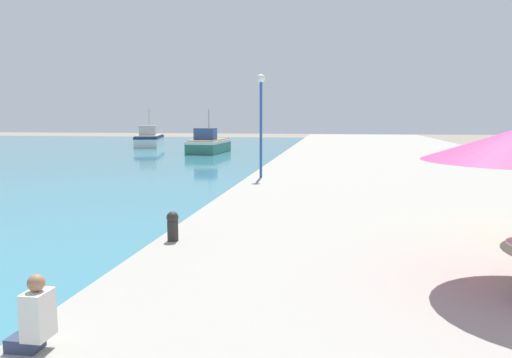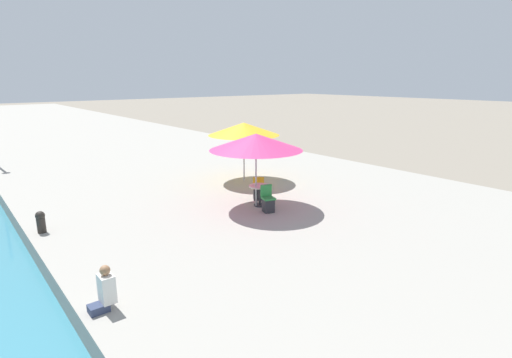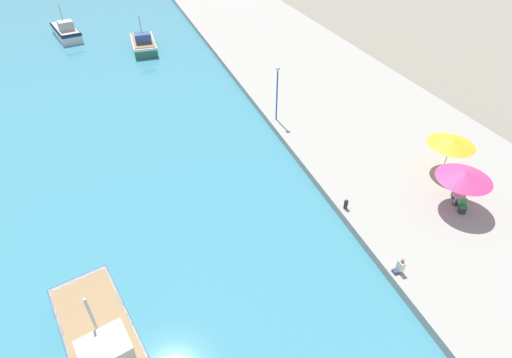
{
  "view_description": "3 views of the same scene",
  "coord_description": "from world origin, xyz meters",
  "px_view_note": "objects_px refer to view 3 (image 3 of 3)",
  "views": [
    {
      "loc": [
        3.89,
        3.84,
        3.29
      ],
      "look_at": [
        1.5,
        18.89,
        1.38
      ],
      "focal_mm": 35.0,
      "sensor_mm": 36.0,
      "label": 1
    },
    {
      "loc": [
        -1.58,
        1.64,
        4.96
      ],
      "look_at": [
        6.85,
        12.1,
        1.58
      ],
      "focal_mm": 28.0,
      "sensor_mm": 36.0,
      "label": 2
    },
    {
      "loc": [
        -10.96,
        -1.15,
        16.91
      ],
      "look_at": [
        -4.0,
        18.0,
        1.18
      ],
      "focal_mm": 28.0,
      "sensor_mm": 36.0,
      "label": 3
    }
  ],
  "objects_px": {
    "cafe_chair_right": "(463,208)",
    "lamppost": "(277,84)",
    "cafe_table": "(458,198)",
    "cafe_chair_left": "(455,193)",
    "fishing_boat_mid": "(144,44)",
    "fishing_boat_far": "(66,31)",
    "fishing_boat_near": "(102,340)",
    "cafe_umbrella_pink": "(465,175)",
    "cafe_umbrella_white": "(452,141)",
    "mooring_bollard": "(346,204)",
    "person_at_quay": "(400,266)"
  },
  "relations": [
    {
      "from": "cafe_chair_left",
      "to": "cafe_umbrella_white",
      "type": "bearing_deg",
      "value": 96.55
    },
    {
      "from": "cafe_chair_right",
      "to": "cafe_table",
      "type": "bearing_deg",
      "value": -90.0
    },
    {
      "from": "fishing_boat_far",
      "to": "cafe_table",
      "type": "height_order",
      "value": "fishing_boat_far"
    },
    {
      "from": "cafe_chair_right",
      "to": "cafe_umbrella_pink",
      "type": "bearing_deg",
      "value": -76.48
    },
    {
      "from": "fishing_boat_near",
      "to": "fishing_boat_mid",
      "type": "height_order",
      "value": "fishing_boat_mid"
    },
    {
      "from": "fishing_boat_near",
      "to": "cafe_chair_left",
      "type": "relative_size",
      "value": 8.6
    },
    {
      "from": "cafe_chair_right",
      "to": "lamppost",
      "type": "bearing_deg",
      "value": -49.7
    },
    {
      "from": "fishing_boat_far",
      "to": "cafe_chair_right",
      "type": "bearing_deg",
      "value": -76.02
    },
    {
      "from": "fishing_boat_mid",
      "to": "cafe_umbrella_pink",
      "type": "relative_size",
      "value": 1.98
    },
    {
      "from": "cafe_table",
      "to": "person_at_quay",
      "type": "height_order",
      "value": "person_at_quay"
    },
    {
      "from": "cafe_umbrella_white",
      "to": "mooring_bollard",
      "type": "distance_m",
      "value": 8.68
    },
    {
      "from": "cafe_umbrella_pink",
      "to": "mooring_bollard",
      "type": "xyz_separation_m",
      "value": [
        -6.44,
        2.02,
        -1.95
      ]
    },
    {
      "from": "fishing_boat_near",
      "to": "fishing_boat_mid",
      "type": "xyz_separation_m",
      "value": [
        6.67,
        37.55,
        0.09
      ]
    },
    {
      "from": "cafe_chair_right",
      "to": "lamppost",
      "type": "xyz_separation_m",
      "value": [
        -6.18,
        14.42,
        2.77
      ]
    },
    {
      "from": "fishing_boat_far",
      "to": "lamppost",
      "type": "relative_size",
      "value": 1.58
    },
    {
      "from": "cafe_chair_right",
      "to": "mooring_bollard",
      "type": "distance_m",
      "value": 6.95
    },
    {
      "from": "fishing_boat_far",
      "to": "mooring_bollard",
      "type": "bearing_deg",
      "value": -81.72
    },
    {
      "from": "cafe_umbrella_pink",
      "to": "cafe_table",
      "type": "distance_m",
      "value": 1.78
    },
    {
      "from": "cafe_chair_left",
      "to": "cafe_chair_right",
      "type": "xyz_separation_m",
      "value": [
        -0.61,
        -1.29,
        0.0
      ]
    },
    {
      "from": "person_at_quay",
      "to": "lamppost",
      "type": "relative_size",
      "value": 0.2
    },
    {
      "from": "cafe_chair_left",
      "to": "lamppost",
      "type": "bearing_deg",
      "value": 151.09
    },
    {
      "from": "fishing_boat_far",
      "to": "cafe_umbrella_white",
      "type": "height_order",
      "value": "fishing_boat_far"
    },
    {
      "from": "fishing_boat_mid",
      "to": "mooring_bollard",
      "type": "distance_m",
      "value": 34.38
    },
    {
      "from": "fishing_boat_mid",
      "to": "cafe_chair_right",
      "type": "xyz_separation_m",
      "value": [
        14.19,
        -36.21,
        0.08
      ]
    },
    {
      "from": "person_at_quay",
      "to": "mooring_bollard",
      "type": "bearing_deg",
      "value": 91.01
    },
    {
      "from": "fishing_boat_near",
      "to": "cafe_umbrella_white",
      "type": "height_order",
      "value": "fishing_boat_near"
    },
    {
      "from": "mooring_bollard",
      "to": "cafe_chair_left",
      "type": "bearing_deg",
      "value": -11.57
    },
    {
      "from": "cafe_chair_left",
      "to": "person_at_quay",
      "type": "bearing_deg",
      "value": -117.48
    },
    {
      "from": "fishing_boat_near",
      "to": "cafe_umbrella_pink",
      "type": "xyz_separation_m",
      "value": [
        20.91,
        2.05,
        2.15
      ]
    },
    {
      "from": "fishing_boat_far",
      "to": "lamppost",
      "type": "distance_m",
      "value": 34.14
    },
    {
      "from": "fishing_boat_near",
      "to": "fishing_boat_far",
      "type": "relative_size",
      "value": 1.09
    },
    {
      "from": "fishing_boat_near",
      "to": "person_at_quay",
      "type": "distance_m",
      "value": 14.61
    },
    {
      "from": "cafe_chair_right",
      "to": "lamppost",
      "type": "distance_m",
      "value": 15.93
    },
    {
      "from": "cafe_umbrella_pink",
      "to": "cafe_umbrella_white",
      "type": "height_order",
      "value": "cafe_umbrella_pink"
    },
    {
      "from": "fishing_boat_mid",
      "to": "fishing_boat_far",
      "type": "relative_size",
      "value": 0.88
    },
    {
      "from": "cafe_umbrella_white",
      "to": "cafe_chair_left",
      "type": "relative_size",
      "value": 3.39
    },
    {
      "from": "cafe_table",
      "to": "person_at_quay",
      "type": "distance_m",
      "value": 7.26
    },
    {
      "from": "cafe_umbrella_pink",
      "to": "person_at_quay",
      "type": "height_order",
      "value": "cafe_umbrella_pink"
    },
    {
      "from": "cafe_table",
      "to": "cafe_chair_left",
      "type": "xyz_separation_m",
      "value": [
        0.4,
        0.6,
        -0.21
      ]
    },
    {
      "from": "lamppost",
      "to": "cafe_chair_right",
      "type": "bearing_deg",
      "value": -66.79
    },
    {
      "from": "cafe_umbrella_white",
      "to": "cafe_table",
      "type": "xyz_separation_m",
      "value": [
        -1.77,
        -3.26,
        -1.75
      ]
    },
    {
      "from": "cafe_table",
      "to": "fishing_boat_near",
      "type": "bearing_deg",
      "value": -174.49
    },
    {
      "from": "cafe_chair_left",
      "to": "cafe_chair_right",
      "type": "relative_size",
      "value": 1.0
    },
    {
      "from": "fishing_boat_near",
      "to": "mooring_bollard",
      "type": "height_order",
      "value": "fishing_boat_near"
    },
    {
      "from": "fishing_boat_mid",
      "to": "cafe_umbrella_pink",
      "type": "height_order",
      "value": "fishing_boat_mid"
    },
    {
      "from": "cafe_chair_left",
      "to": "mooring_bollard",
      "type": "bearing_deg",
      "value": -157.85
    },
    {
      "from": "fishing_boat_near",
      "to": "mooring_bollard",
      "type": "distance_m",
      "value": 15.03
    },
    {
      "from": "fishing_boat_near",
      "to": "fishing_boat_mid",
      "type": "relative_size",
      "value": 1.24
    },
    {
      "from": "fishing_boat_mid",
      "to": "fishing_boat_far",
      "type": "bearing_deg",
      "value": 139.5
    },
    {
      "from": "cafe_chair_left",
      "to": "cafe_umbrella_pink",
      "type": "bearing_deg",
      "value": -100.41
    }
  ]
}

